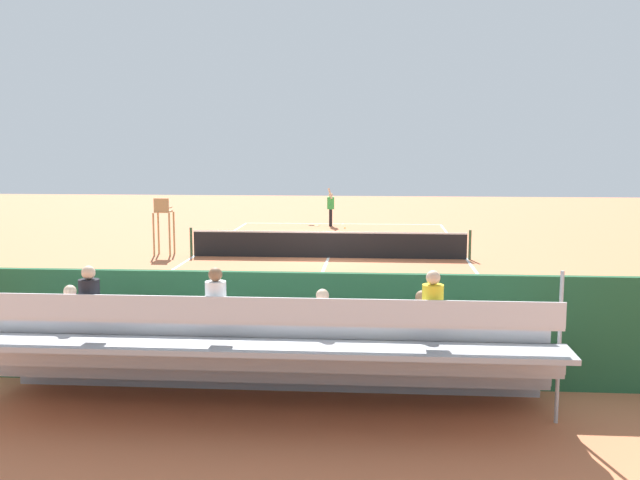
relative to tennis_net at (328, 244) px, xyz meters
The scene contains 11 objects.
ground_plane 0.50m from the tennis_net, ahead, with size 60.00×60.00×0.00m, color #CC7047.
court_line_markings 0.50m from the tennis_net, 90.00° to the right, with size 10.10×22.20×0.01m.
tennis_net is the anchor object (origin of this frame).
backdrop_wall 14.01m from the tennis_net, 90.00° to the left, with size 18.00×0.16×2.00m, color #235633.
bleacher_stand 15.39m from the tennis_net, 89.86° to the left, with size 9.06×2.40×2.48m.
umpire_chair 6.26m from the tennis_net, ahead, with size 0.67×0.67×2.14m.
courtside_bench 13.62m from the tennis_net, 102.94° to the left, with size 1.80×0.40×0.93m.
equipment_bag 13.49m from the tennis_net, 96.54° to the left, with size 0.90×0.36×0.36m, color #B22D2D.
tennis_player 10.01m from the tennis_net, 86.83° to the right, with size 0.38×0.54×1.93m.
tennis_racket 10.15m from the tennis_net, 82.74° to the right, with size 0.57×0.33×0.03m.
tennis_ball_near 9.03m from the tennis_net, 91.30° to the right, with size 0.07×0.07×0.07m, color #CCDB33.
Camera 1 is at (-1.75, 26.44, 4.27)m, focal length 41.20 mm.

